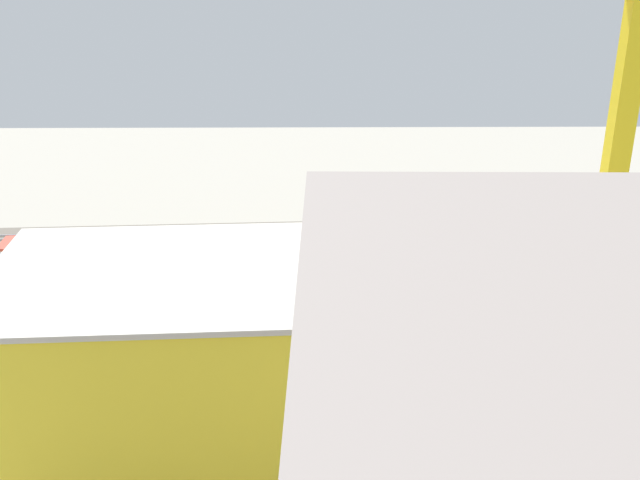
{
  "coord_description": "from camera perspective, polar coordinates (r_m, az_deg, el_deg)",
  "views": [
    {
      "loc": [
        4.46,
        74.37,
        38.09
      ],
      "look_at": [
        3.74,
        1.5,
        8.34
      ],
      "focal_mm": 42.04,
      "sensor_mm": 36.0,
      "label": 1
    }
  ],
  "objects": [
    {
      "name": "ground_plane",
      "position": [
        83.67,
        2.56,
        -4.9
      ],
      "size": [
        165.29,
        165.29,
        0.0
      ],
      "primitive_type": "plane",
      "color": "#9E998C",
      "rests_on": "ground"
    },
    {
      "name": "rail_bed",
      "position": [
        100.82,
        2.01,
        -0.0
      ],
      "size": [
        103.95,
        20.36,
        0.01
      ],
      "primitive_type": "cube",
      "rotation": [
        0.0,
        0.0,
        0.05
      ],
      "color": "#665E54",
      "rests_on": "ground"
    },
    {
      "name": "street_asphalt",
      "position": [
        78.48,
        2.78,
        -6.86
      ],
      "size": [
        103.64,
        14.37,
        0.01
      ],
      "primitive_type": "cube",
      "rotation": [
        0.0,
        0.0,
        0.05
      ],
      "color": "#2D2D33",
      "rests_on": "ground"
    },
    {
      "name": "track_rails",
      "position": [
        100.75,
        2.01,
        0.09
      ],
      "size": [
        103.17,
        13.94,
        0.12
      ],
      "color": "#9E9EA8",
      "rests_on": "ground"
    },
    {
      "name": "platform_canopy_near",
      "position": [
        91.24,
        -6.82,
        0.11
      ],
      "size": [
        54.69,
        7.13,
        4.21
      ],
      "color": "#C63D2D",
      "rests_on": "ground"
    },
    {
      "name": "locomotive",
      "position": [
        107.59,
        15.74,
        1.68
      ],
      "size": [
        14.62,
        3.7,
        5.32
      ],
      "color": "black",
      "rests_on": "ground"
    },
    {
      "name": "parked_car_0",
      "position": [
        79.44,
        19.48,
        -7.21
      ],
      "size": [
        4.84,
        2.13,
        1.73
      ],
      "color": "black",
      "rests_on": "ground"
    },
    {
      "name": "parked_car_1",
      "position": [
        77.3,
        13.07,
        -7.31
      ],
      "size": [
        4.84,
        2.2,
        1.71
      ],
      "color": "black",
      "rests_on": "ground"
    },
    {
      "name": "parked_car_2",
      "position": [
        75.82,
        7.19,
        -7.5
      ],
      "size": [
        4.79,
        1.92,
        1.68
      ],
      "color": "black",
      "rests_on": "ground"
    },
    {
      "name": "parked_car_3",
      "position": [
        75.03,
        1.03,
        -7.69
      ],
      "size": [
        4.54,
        2.13,
        1.57
      ],
      "color": "black",
      "rests_on": "ground"
    },
    {
      "name": "parked_car_4",
      "position": [
        75.22,
        -4.8,
        -7.66
      ],
      "size": [
        4.6,
        1.93,
        1.63
      ],
      "color": "black",
      "rests_on": "ground"
    },
    {
      "name": "construction_building",
      "position": [
        57.71,
        -3.72,
        -9.56
      ],
      "size": [
        40.51,
        19.68,
        15.51
      ],
      "primitive_type": "cube",
      "rotation": [
        0.0,
        0.0,
        0.05
      ],
      "color": "yellow",
      "rests_on": "ground"
    },
    {
      "name": "construction_roof_slab",
      "position": [
        53.96,
        -3.93,
        -2.36
      ],
      "size": [
        41.14,
        20.31,
        0.4
      ],
      "primitive_type": "cube",
      "rotation": [
        0.0,
        0.0,
        0.05
      ],
      "color": "#B7B2A8",
      "rests_on": "construction_building"
    },
    {
      "name": "tower_crane",
      "position": [
        53.53,
        18.64,
        3.26
      ],
      "size": [
        29.0,
        3.6,
        36.13
      ],
      "color": "gray",
      "rests_on": "ground"
    },
    {
      "name": "box_truck_0",
      "position": [
        74.33,
        -2.89,
        -7.09
      ],
      "size": [
        8.93,
        2.63,
        3.63
      ],
      "color": "black",
      "rests_on": "ground"
    },
    {
      "name": "box_truck_1",
      "position": [
        74.29,
        -0.12,
        -7.21
      ],
      "size": [
        8.71,
        2.66,
        3.27
      ],
      "color": "black",
      "rests_on": "ground"
    },
    {
      "name": "street_tree_0",
      "position": [
        84.79,
        -17.22,
        -1.37
      ],
      "size": [
        5.89,
        5.89,
        8.56
      ],
      "color": "brown",
      "rests_on": "ground"
    },
    {
      "name": "street_tree_1",
      "position": [
        84.74,
        -18.89,
        -2.27
      ],
      "size": [
        5.33,
        5.33,
        7.38
      ],
      "color": "brown",
      "rests_on": "ground"
    },
    {
      "name": "street_tree_2",
      "position": [
        81.82,
        7.31,
        -1.8
      ],
      "size": [
        6.29,
        6.29,
        8.21
      ],
      "color": "brown",
      "rests_on": "ground"
    },
    {
      "name": "traffic_light",
      "position": [
        82.75,
        13.2,
        -2.52
      ],
      "size": [
        0.5,
        0.36,
        6.46
      ],
      "color": "#333333",
      "rests_on": "ground"
    }
  ]
}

